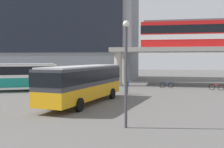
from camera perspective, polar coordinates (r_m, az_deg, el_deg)
name	(u,v)px	position (r m, az deg, el deg)	size (l,w,h in m)	color
ground_plane	(96,90)	(33.03, -3.44, -3.39)	(120.00, 120.00, 0.00)	#605E5B
station_building	(60,31)	(54.00, -10.82, 8.71)	(29.09, 11.18, 17.94)	slate
elevated_platform	(208,53)	(40.67, 19.36, 4.18)	(26.92, 7.26, 5.33)	#ADA89E
train	(210,33)	(40.84, 19.73, 7.96)	(19.07, 2.96, 3.84)	red
bus_main	(83,80)	(23.19, -5.96, -1.33)	(4.36, 11.31, 3.22)	orange
bus_secondary	(8,74)	(34.30, -20.74, -0.02)	(11.04, 7.12, 3.22)	teal
bicycle_red	(216,87)	(35.45, 20.87, -2.56)	(1.75, 0.51, 1.04)	black
bicycle_blue	(167,85)	(36.28, 11.29, -2.27)	(1.78, 0.27, 1.04)	black
pedestrian_near_building	(100,85)	(32.26, -2.42, -2.23)	(0.48, 0.45, 1.59)	#724C8C
pedestrian_waiting_near_stop	(127,87)	(29.52, 3.06, -2.69)	(0.40, 0.32, 1.64)	#33663F
lamp_post	(126,65)	(15.07, 2.93, 1.97)	(0.36, 0.36, 5.91)	#3F3F44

